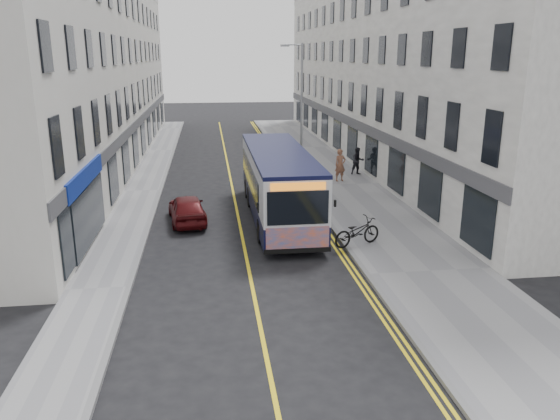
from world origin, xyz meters
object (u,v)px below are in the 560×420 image
object	(u,v)px
streetlamp	(300,107)
pedestrian_far	(358,161)
city_bus	(278,182)
bicycle	(357,232)
car_white	(270,149)
pedestrian_near	(340,165)
car_maroon	(187,209)

from	to	relation	value
streetlamp	pedestrian_far	distance (m)	5.09
city_bus	bicycle	world-z (taller)	city_bus
bicycle	car_white	distance (m)	19.47
car_white	streetlamp	bearing A→B (deg)	-80.98
car_white	bicycle	bearing A→B (deg)	-85.21
pedestrian_near	car_maroon	size ratio (longest dim) A/B	0.50
city_bus	car_white	world-z (taller)	city_bus
bicycle	pedestrian_near	distance (m)	11.37
streetlamp	pedestrian_near	distance (m)	4.16
car_maroon	bicycle	bearing A→B (deg)	139.78
car_white	car_maroon	distance (m)	16.07
city_bus	bicycle	xyz separation A→B (m)	(2.55, -4.43, -1.08)
pedestrian_near	car_white	bearing A→B (deg)	97.09
streetlamp	pedestrian_near	xyz separation A→B (m)	(2.24, -1.14, -3.31)
bicycle	streetlamp	bearing A→B (deg)	-21.58
car_maroon	city_bus	bearing A→B (deg)	173.77
streetlamp	city_bus	world-z (taller)	streetlamp
city_bus	car_white	bearing A→B (deg)	84.87
city_bus	pedestrian_far	xyz separation A→B (m)	(6.07, 8.37, -0.78)
streetlamp	bicycle	xyz separation A→B (m)	(0.23, -12.33, -3.71)
city_bus	pedestrian_near	xyz separation A→B (m)	(4.55, 6.76, -0.68)
pedestrian_far	car_maroon	xyz separation A→B (m)	(-10.25, -8.45, -0.32)
pedestrian_far	bicycle	bearing A→B (deg)	-113.97
streetlamp	bicycle	size ratio (longest dim) A/B	3.78
bicycle	pedestrian_near	bearing A→B (deg)	-32.83
city_bus	car_maroon	size ratio (longest dim) A/B	2.90
pedestrian_near	car_maroon	bearing A→B (deg)	-156.11
bicycle	pedestrian_far	world-z (taller)	pedestrian_far
streetlamp	pedestrian_far	size ratio (longest dim) A/B	4.69
bicycle	car_white	world-z (taller)	car_white
car_white	city_bus	bearing A→B (deg)	-93.87
streetlamp	pedestrian_far	world-z (taller)	streetlamp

